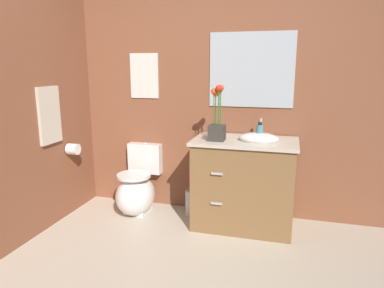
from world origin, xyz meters
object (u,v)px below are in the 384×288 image
at_px(soap_bottle, 260,132).
at_px(hanging_towel, 49,115).
at_px(trash_bin, 194,202).
at_px(vanity_cabinet, 244,182).
at_px(toilet, 137,190).
at_px(flower_vase, 217,122).
at_px(wall_mirror, 251,70).
at_px(wall_poster, 144,76).
at_px(toilet_paper_roll, 73,149).

distance_m(soap_bottle, hanging_towel, 1.91).
distance_m(soap_bottle, trash_bin, 1.00).
bearing_deg(trash_bin, vanity_cabinet, -11.73).
bearing_deg(toilet, hanging_towel, -145.76).
height_order(toilet, vanity_cabinet, vanity_cabinet).
bearing_deg(flower_vase, toilet, 172.04).
distance_m(vanity_cabinet, wall_mirror, 1.06).
relative_size(trash_bin, wall_poster, 0.60).
xyz_separation_m(toilet, flower_vase, (0.85, -0.12, 0.76)).
relative_size(vanity_cabinet, soap_bottle, 6.13).
relative_size(vanity_cabinet, trash_bin, 3.73).
bearing_deg(wall_poster, trash_bin, -17.77).
xyz_separation_m(flower_vase, toilet_paper_roll, (-1.44, -0.08, -0.32)).
xyz_separation_m(trash_bin, wall_poster, (-0.59, 0.19, 1.25)).
bearing_deg(hanging_towel, wall_poster, 47.66).
height_order(toilet, soap_bottle, soap_bottle).
bearing_deg(vanity_cabinet, wall_poster, 164.99).
bearing_deg(vanity_cabinet, toilet, 178.62).
height_order(toilet, hanging_towel, hanging_towel).
relative_size(wall_mirror, toilet_paper_roll, 7.27).
bearing_deg(toilet_paper_roll, toilet, 18.51).
bearing_deg(wall_mirror, vanity_cabinet, -89.46).
relative_size(vanity_cabinet, wall_poster, 2.24).
bearing_deg(wall_mirror, trash_bin, -159.58).
bearing_deg(toilet_paper_roll, hanging_towel, -102.89).
relative_size(wall_poster, wall_mirror, 0.57).
bearing_deg(soap_bottle, wall_poster, 166.73).
relative_size(hanging_towel, toilet_paper_roll, 4.73).
bearing_deg(flower_vase, toilet_paper_roll, -176.92).
bearing_deg(vanity_cabinet, trash_bin, 168.27).
xyz_separation_m(wall_mirror, toilet_paper_roll, (-1.68, -0.46, -0.77)).
xyz_separation_m(toilet, soap_bottle, (1.22, -0.02, 0.67)).
bearing_deg(soap_bottle, wall_mirror, 113.59).
height_order(toilet, toilet_paper_roll, toilet_paper_roll).
distance_m(toilet, toilet_paper_roll, 0.76).
height_order(soap_bottle, toilet_paper_roll, soap_bottle).
distance_m(vanity_cabinet, flower_vase, 0.63).
relative_size(toilet, wall_mirror, 0.86).
height_order(wall_mirror, toilet_paper_roll, wall_mirror).
relative_size(toilet, trash_bin, 2.54).
xyz_separation_m(flower_vase, wall_poster, (-0.85, 0.39, 0.39)).
height_order(toilet, flower_vase, flower_vase).
bearing_deg(hanging_towel, soap_bottle, 12.62).
bearing_deg(wall_poster, soap_bottle, -13.27).
height_order(flower_vase, wall_mirror, wall_mirror).
xyz_separation_m(toilet, wall_poster, (0.00, 0.27, 1.14)).
bearing_deg(toilet_paper_roll, flower_vase, 3.08).
bearing_deg(trash_bin, hanging_towel, -157.23).
bearing_deg(wall_mirror, toilet, -166.25).
bearing_deg(toilet, trash_bin, 7.68).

